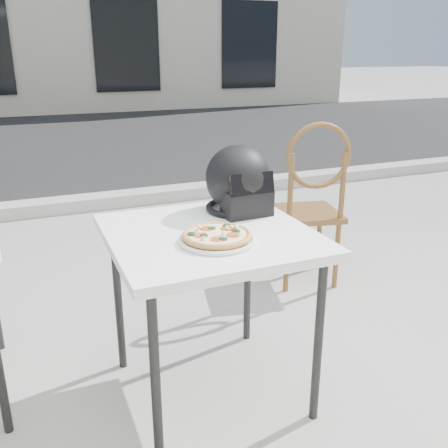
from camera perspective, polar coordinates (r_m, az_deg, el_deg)
name	(u,v)px	position (r m, az deg, el deg)	size (l,w,h in m)	color
ground	(291,367)	(2.52, 7.65, -15.88)	(80.00, 80.00, 0.00)	#9E9A95
street_asphalt	(84,141)	(8.94, -15.70, 9.17)	(30.00, 8.00, 0.00)	black
curb	(140,197)	(5.07, -9.55, 3.09)	(30.00, 0.25, 0.12)	#A8A59D
cafe_table_main	(210,247)	(2.02, -1.66, -2.66)	(0.80, 0.80, 0.76)	white
plate	(217,240)	(1.88, -0.82, -1.84)	(0.31, 0.31, 0.02)	white
pizza	(217,235)	(1.87, -0.82, -1.26)	(0.34, 0.34, 0.03)	tan
helmet	(239,183)	(2.21, 1.71, 4.76)	(0.30, 0.31, 0.30)	black
cafe_chair_main	(311,196)	(3.13, 9.88, 3.12)	(0.49, 0.49, 1.06)	brown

